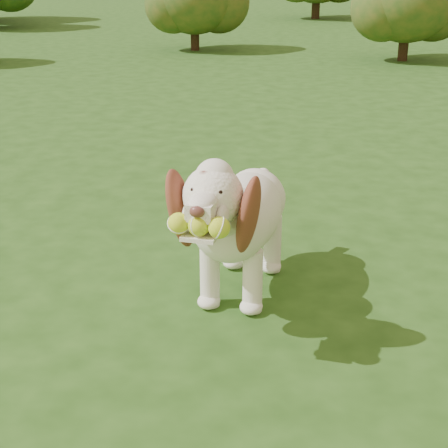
# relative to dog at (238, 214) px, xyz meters

# --- Properties ---
(ground) EXTENTS (80.00, 80.00, 0.00)m
(ground) POSITION_rel_dog_xyz_m (-0.10, 0.37, -0.43)
(ground) COLOR #1F4212
(ground) RESTS_ON ground
(dog) EXTENTS (0.48, 1.24, 0.80)m
(dog) POSITION_rel_dog_xyz_m (0.00, 0.00, 0.00)
(dog) COLOR white
(dog) RESTS_ON ground
(shrub_c) EXTENTS (1.44, 1.44, 1.49)m
(shrub_c) POSITION_rel_dog_xyz_m (1.36, 7.97, 0.45)
(shrub_c) COLOR #382314
(shrub_c) RESTS_ON ground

